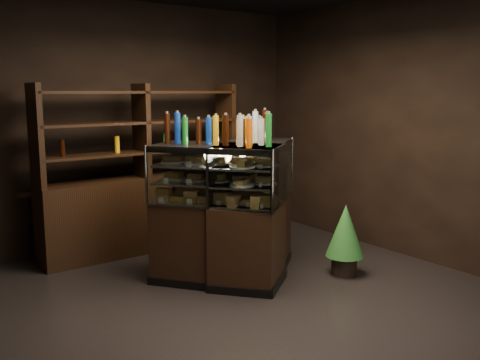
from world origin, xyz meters
The scene contains 7 objects.
ground centered at (0.00, 0.00, 0.00)m, with size 5.00×5.00×0.00m, color black.
room_shell centered at (0.00, 0.00, 1.94)m, with size 5.02×5.02×3.01m.
display_case centered at (0.42, 0.59, 0.47)m, with size 1.75×1.41×1.41m.
food_display centered at (0.42, 0.58, 1.06)m, with size 1.35×1.03×0.43m.
bottles_top centered at (0.42, 0.59, 1.54)m, with size 1.18×0.89×0.30m.
potted_conifer centered at (1.41, 0.00, 0.49)m, with size 0.40×0.40×0.85m.
back_shelving centered at (0.09, 2.05, 0.60)m, with size 2.51×0.48×2.00m.
Camera 1 is at (-2.64, -3.76, 1.92)m, focal length 40.00 mm.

